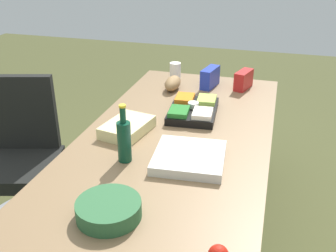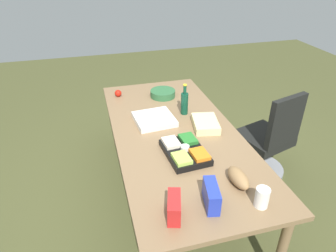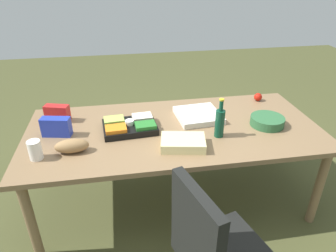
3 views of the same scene
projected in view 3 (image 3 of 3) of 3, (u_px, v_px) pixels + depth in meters
name	position (u px, v px, depth m)	size (l,w,h in m)	color
ground_plane	(173.00, 198.00, 2.86)	(10.00, 10.00, 0.00)	#474A27
conference_table	(174.00, 135.00, 2.53)	(2.37, 1.10, 0.75)	olive
chip_bag_blue	(56.00, 127.00, 2.36)	(0.22, 0.08, 0.15)	#2237B4
pizza_box	(198.00, 115.00, 2.65)	(0.36, 0.36, 0.05)	silver
salad_bowl	(267.00, 121.00, 2.53)	(0.27, 0.27, 0.07)	#2D6037
apple_red	(258.00, 97.00, 2.96)	(0.08, 0.08, 0.08)	#B71A0D
veggie_tray	(130.00, 126.00, 2.46)	(0.44, 0.33, 0.09)	black
wine_bottle	(220.00, 122.00, 2.33)	(0.09, 0.09, 0.31)	#0F3F2B
mayo_jar	(35.00, 150.00, 2.09)	(0.09, 0.09, 0.14)	white
bread_loaf	(72.00, 146.00, 2.17)	(0.24, 0.11, 0.10)	#967146
chip_bag_red	(57.00, 113.00, 2.58)	(0.20, 0.08, 0.14)	red
sheet_cake	(183.00, 143.00, 2.24)	(0.32, 0.22, 0.07)	beige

